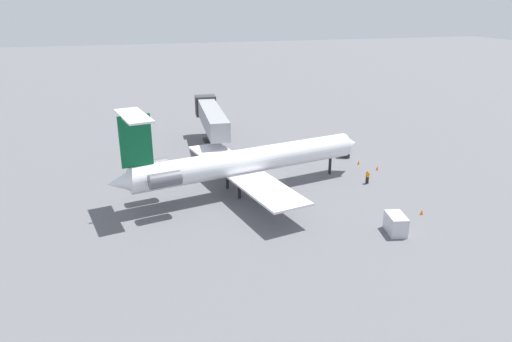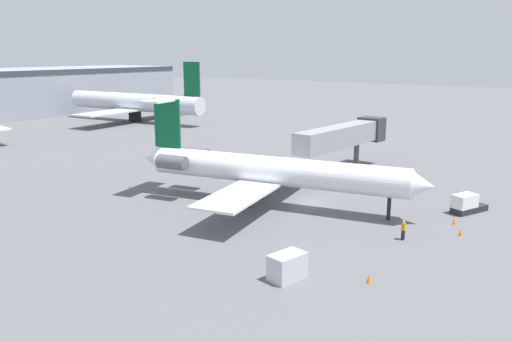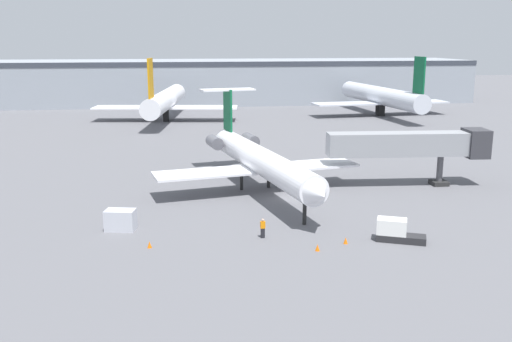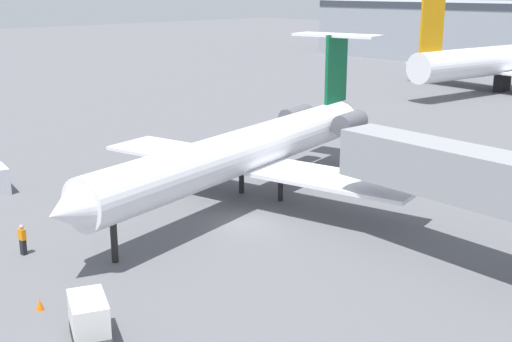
{
  "view_description": "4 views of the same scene",
  "coord_description": "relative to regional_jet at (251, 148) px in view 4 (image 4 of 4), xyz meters",
  "views": [
    {
      "loc": [
        -50.63,
        15.53,
        20.72
      ],
      "look_at": [
        -4.99,
        2.18,
        3.16
      ],
      "focal_mm": 32.35,
      "sensor_mm": 36.0,
      "label": 1
    },
    {
      "loc": [
        -44.92,
        -25.78,
        15.29
      ],
      "look_at": [
        -4.07,
        3.59,
        3.68
      ],
      "focal_mm": 36.38,
      "sensor_mm": 36.0,
      "label": 2
    },
    {
      "loc": [
        -11.56,
        -56.93,
        16.31
      ],
      "look_at": [
        -3.7,
        -0.79,
        3.23
      ],
      "focal_mm": 39.85,
      "sensor_mm": 36.0,
      "label": 3
    },
    {
      "loc": [
        27.68,
        -26.05,
        13.82
      ],
      "look_at": [
        0.09,
        0.81,
        3.13
      ],
      "focal_mm": 46.57,
      "sensor_mm": 36.0,
      "label": 4
    }
  ],
  "objects": [
    {
      "name": "parked_airliner_west_end",
      "position": [
        -11.0,
        58.06,
        0.55
      ],
      "size": [
        30.02,
        35.28,
        13.26
      ],
      "color": "white",
      "rests_on": "ground_plane"
    },
    {
      "name": "traffic_cone_mid",
      "position": [
        4.7,
        -17.49,
        -3.4
      ],
      "size": [
        0.36,
        0.36,
        0.55
      ],
      "color": "orange",
      "rests_on": "ground_plane"
    },
    {
      "name": "baggage_tug_lead",
      "position": [
        8.99,
        -17.45,
        -2.83
      ],
      "size": [
        4.23,
        2.86,
        1.9
      ],
      "color": "#262628",
      "rests_on": "ground_plane"
    },
    {
      "name": "ground_crew_marshaller",
      "position": [
        -1.83,
        -15.12,
        -2.81
      ],
      "size": [
        0.42,
        0.29,
        1.69
      ],
      "color": "black",
      "rests_on": "ground_plane"
    },
    {
      "name": "ground_plane",
      "position": [
        2.85,
        -3.2,
        -3.72
      ],
      "size": [
        400.0,
        400.0,
        0.1
      ],
      "primitive_type": "cube",
      "color": "#5B5B60"
    },
    {
      "name": "regional_jet",
      "position": [
        0.0,
        0.0,
        0.0
      ],
      "size": [
        23.32,
        31.08,
        10.35
      ],
      "color": "white",
      "rests_on": "ground_plane"
    }
  ]
}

